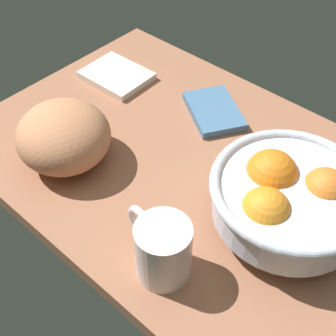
# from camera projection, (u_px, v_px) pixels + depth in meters

# --- Properties ---
(ground_plane) EXTENTS (0.80, 0.53, 0.03)m
(ground_plane) POSITION_uv_depth(u_px,v_px,m) (195.00, 172.00, 0.80)
(ground_plane) COLOR #976045
(fruit_bowl) EXTENTS (0.23, 0.23, 0.11)m
(fruit_bowl) POSITION_uv_depth(u_px,v_px,m) (288.00, 197.00, 0.65)
(fruit_bowl) COLOR silver
(fruit_bowl) RESTS_ON ground
(bread_loaf) EXTENTS (0.20, 0.20, 0.10)m
(bread_loaf) POSITION_uv_depth(u_px,v_px,m) (64.00, 136.00, 0.76)
(bread_loaf) COLOR tan
(bread_loaf) RESTS_ON ground
(napkin_folded) EXTENTS (0.15, 0.14, 0.02)m
(napkin_folded) POSITION_uv_depth(u_px,v_px,m) (214.00, 111.00, 0.88)
(napkin_folded) COLOR #456D93
(napkin_folded) RESTS_ON ground
(napkin_spare) EXTENTS (0.14, 0.11, 0.01)m
(napkin_spare) POSITION_uv_depth(u_px,v_px,m) (117.00, 76.00, 0.96)
(napkin_spare) COLOR silver
(napkin_spare) RESTS_ON ground
(mug) EXTENTS (0.12, 0.08, 0.09)m
(mug) POSITION_uv_depth(u_px,v_px,m) (162.00, 249.00, 0.61)
(mug) COLOR silver
(mug) RESTS_ON ground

